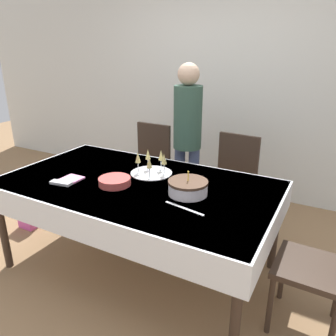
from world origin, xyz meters
The scene contains 14 objects.
ground_plane centered at (0.00, 0.00, 0.00)m, with size 12.00×12.00×0.00m, color #93704C.
wall_back centered at (0.00, 1.90, 1.35)m, with size 8.00×0.05×2.70m.
dining_table centered at (0.00, 0.00, 0.67)m, with size 2.09×1.19×0.77m.
dining_chair_far_left centered at (-0.46, 0.91, 0.54)m, with size 0.43×0.43×0.97m.
dining_chair_far_right centered at (0.47, 0.91, 0.54)m, with size 0.46×0.46×0.97m.
dining_chair_right_end centered at (1.37, 0.00, 0.54)m, with size 0.43×0.43×0.97m.
birthday_cake centered at (0.43, -0.01, 0.82)m, with size 0.28×0.28×0.17m.
champagne_tray centered at (0.00, 0.21, 0.84)m, with size 0.34×0.34×0.18m.
plate_stack_main centered at (-0.12, -0.12, 0.80)m, with size 0.24×0.24×0.06m.
cake_knife centered at (0.51, -0.22, 0.77)m, with size 0.30×0.07×0.00m.
fork_pile centered at (-0.48, -0.30, 0.78)m, with size 0.18×0.08×0.02m.
napkin_pile centered at (-0.47, -0.20, 0.78)m, with size 0.15×0.15×0.01m.
person_standing centered at (-0.04, 0.98, 0.97)m, with size 0.28×0.28×1.60m.
gift_bag centered at (-1.35, -0.01, 0.14)m, with size 0.18×0.11×0.29m.
Camera 1 is at (1.31, -1.91, 1.74)m, focal length 35.00 mm.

